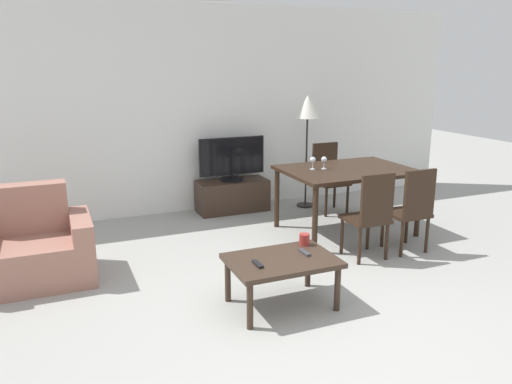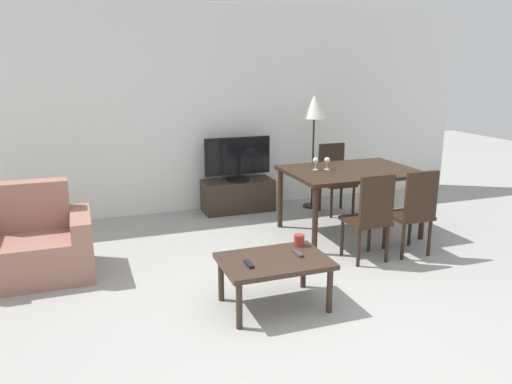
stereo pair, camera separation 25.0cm
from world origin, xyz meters
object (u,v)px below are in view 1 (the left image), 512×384
(floor_lamp, at_px, (308,112))
(cup_white_near, at_px, (304,239))
(tv, at_px, (232,159))
(wine_glass_center, at_px, (313,161))
(dining_chair_far, at_px, (328,175))
(remote_secondary, at_px, (305,252))
(coffee_table, at_px, (282,264))
(dining_chair_near_right, at_px, (412,207))
(remote_primary, at_px, (258,264))
(dining_chair_near, at_px, (370,213))
(armchair, at_px, (33,250))
(wine_glass_left, at_px, (324,160))
(dining_table, at_px, (347,175))
(tv_stand, at_px, (232,196))

(floor_lamp, bearing_deg, cup_white_near, -118.53)
(tv, height_order, wine_glass_center, tv)
(dining_chair_far, height_order, remote_secondary, dining_chair_far)
(dining_chair_far, bearing_deg, coffee_table, -128.05)
(dining_chair_near_right, xyz_separation_m, remote_primary, (-2.00, -0.62, -0.07))
(dining_chair_near, xyz_separation_m, remote_primary, (-1.48, -0.62, -0.07))
(armchair, relative_size, wine_glass_left, 7.11)
(remote_primary, height_order, cup_white_near, cup_white_near)
(floor_lamp, xyz_separation_m, wine_glass_center, (-0.48, -1.03, -0.45))
(remote_secondary, xyz_separation_m, wine_glass_center, (0.89, 1.50, 0.44))
(dining_table, height_order, remote_primary, dining_table)
(coffee_table, distance_m, dining_chair_near_right, 1.85)
(cup_white_near, bearing_deg, armchair, 152.76)
(dining_chair_near, height_order, remote_primary, dining_chair_near)
(tv, height_order, cup_white_near, tv)
(tv_stand, relative_size, tv, 1.05)
(remote_primary, bearing_deg, dining_chair_near, 22.70)
(floor_lamp, height_order, cup_white_near, floor_lamp)
(remote_primary, relative_size, wine_glass_center, 1.03)
(coffee_table, height_order, remote_secondary, remote_secondary)
(armchair, xyz_separation_m, dining_table, (3.38, 0.08, 0.39))
(tv_stand, relative_size, dining_chair_near_right, 1.04)
(armchair, xyz_separation_m, wine_glass_left, (3.12, 0.16, 0.57))
(dining_table, relative_size, wine_glass_center, 10.03)
(tv, xyz_separation_m, remote_primary, (-0.80, -2.77, -0.29))
(armchair, distance_m, coffee_table, 2.30)
(tv_stand, xyz_separation_m, cup_white_near, (-0.25, -2.52, 0.25))
(dining_chair_far, bearing_deg, remote_secondary, -124.69)
(dining_chair_near, xyz_separation_m, cup_white_near, (-0.94, -0.36, -0.03))
(cup_white_near, bearing_deg, dining_table, 45.29)
(wine_glass_left, relative_size, wine_glass_center, 1.00)
(coffee_table, relative_size, wine_glass_center, 5.94)
(armchair, distance_m, dining_table, 3.40)
(dining_table, xyz_separation_m, wine_glass_center, (-0.39, 0.11, 0.18))
(tv_stand, distance_m, remote_primary, 2.90)
(floor_lamp, bearing_deg, dining_chair_near, -99.69)
(coffee_table, relative_size, dining_chair_near, 0.95)
(wine_glass_left, bearing_deg, floor_lamp, 71.91)
(armchair, relative_size, floor_lamp, 0.68)
(floor_lamp, relative_size, wine_glass_center, 10.51)
(tv, height_order, remote_primary, tv)
(wine_glass_center, bearing_deg, dining_table, -15.77)
(armchair, xyz_separation_m, remote_secondary, (2.09, -1.31, 0.13))
(armchair, relative_size, cup_white_near, 10.43)
(coffee_table, distance_m, dining_table, 2.08)
(tv, bearing_deg, coffee_table, -101.75)
(remote_primary, xyz_separation_m, wine_glass_center, (1.35, 1.57, 0.44))
(remote_primary, bearing_deg, wine_glass_center, 49.46)
(dining_chair_near_right, bearing_deg, dining_table, 106.94)
(remote_primary, bearing_deg, dining_chair_near_right, 17.27)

